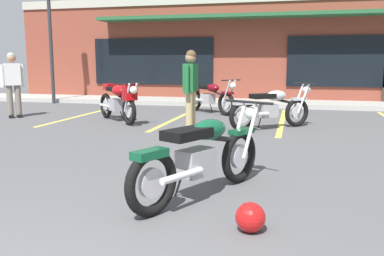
% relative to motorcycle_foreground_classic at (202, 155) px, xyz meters
% --- Properties ---
extents(ground_plane, '(80.00, 80.00, 0.00)m').
position_rel_motorcycle_foreground_classic_xyz_m(ground_plane, '(-0.67, 1.30, -0.46)').
color(ground_plane, '#515154').
extents(sidewalk_kerb, '(22.00, 1.80, 0.14)m').
position_rel_motorcycle_foreground_classic_xyz_m(sidewalk_kerb, '(-0.67, 9.72, -0.39)').
color(sidewalk_kerb, '#A8A59E').
rests_on(sidewalk_kerb, ground_plane).
extents(brick_storefront_building, '(17.94, 6.92, 3.76)m').
position_rel_motorcycle_foreground_classic_xyz_m(brick_storefront_building, '(-0.67, 13.56, 1.42)').
color(brick_storefront_building, brown).
rests_on(brick_storefront_building, ground_plane).
extents(painted_stall_lines, '(8.06, 4.80, 0.01)m').
position_rel_motorcycle_foreground_classic_xyz_m(painted_stall_lines, '(-0.67, 6.12, -0.46)').
color(painted_stall_lines, '#DBCC4C').
rests_on(painted_stall_lines, ground_plane).
extents(motorcycle_foreground_classic, '(1.22, 1.94, 0.98)m').
position_rel_motorcycle_foreground_classic_xyz_m(motorcycle_foreground_classic, '(0.00, 0.00, 0.00)').
color(motorcycle_foreground_classic, black).
rests_on(motorcycle_foreground_classic, ground_plane).
extents(motorcycle_red_sportbike, '(1.68, 1.62, 0.98)m').
position_rel_motorcycle_foreground_classic_xyz_m(motorcycle_red_sportbike, '(-3.17, 4.95, 0.07)').
color(motorcycle_red_sportbike, black).
rests_on(motorcycle_red_sportbike, ground_plane).
extents(motorcycle_black_cruiser, '(1.75, 1.54, 0.98)m').
position_rel_motorcycle_foreground_classic_xyz_m(motorcycle_black_cruiser, '(-1.39, 7.19, 0.00)').
color(motorcycle_black_cruiser, black).
rests_on(motorcycle_black_cruiser, ground_plane).
extents(motorcycle_blue_standard, '(1.73, 1.56, 0.98)m').
position_rel_motorcycle_foreground_classic_xyz_m(motorcycle_blue_standard, '(0.46, 4.80, 0.00)').
color(motorcycle_blue_standard, black).
rests_on(motorcycle_blue_standard, ground_plane).
extents(person_in_black_shirt, '(0.29, 0.61, 1.68)m').
position_rel_motorcycle_foreground_classic_xyz_m(person_in_black_shirt, '(-1.17, 4.09, 0.49)').
color(person_in_black_shirt, black).
rests_on(person_in_black_shirt, ground_plane).
extents(person_in_shorts_foreground, '(0.50, 0.49, 1.68)m').
position_rel_motorcycle_foreground_classic_xyz_m(person_in_shorts_foreground, '(-6.13, 5.05, 0.49)').
color(person_in_shorts_foreground, black).
rests_on(person_in_shorts_foreground, ground_plane).
extents(helmet_on_pavement, '(0.26, 0.26, 0.26)m').
position_rel_motorcycle_foreground_classic_xyz_m(helmet_on_pavement, '(0.60, -0.81, -0.33)').
color(helmet_on_pavement, '#B71414').
rests_on(helmet_on_pavement, ground_plane).
extents(parking_lot_lamp_post, '(0.24, 0.76, 4.62)m').
position_rel_motorcycle_foreground_classic_xyz_m(parking_lot_lamp_post, '(-7.26, 8.51, 2.56)').
color(parking_lot_lamp_post, '#2D2D33').
rests_on(parking_lot_lamp_post, ground_plane).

